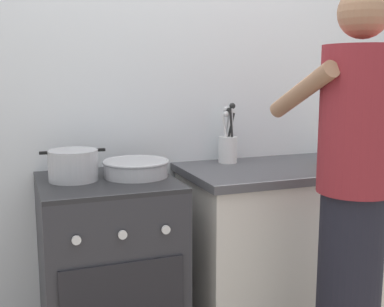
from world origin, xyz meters
name	(u,v)px	position (x,y,z in m)	size (l,w,h in m)	color
back_wall	(193,96)	(0.20, 0.50, 1.25)	(3.20, 0.10, 2.50)	silver
countertop	(278,249)	(0.55, 0.15, 0.45)	(1.00, 0.60, 0.90)	silver
stove_range	(109,274)	(-0.35, 0.15, 0.45)	(0.60, 0.62, 0.90)	#2D2D33
pot	(73,165)	(-0.49, 0.18, 0.97)	(0.29, 0.22, 0.14)	#B2B2B7
mixing_bowl	(136,167)	(-0.21, 0.16, 0.94)	(0.31, 0.31, 0.08)	#B7B7BC
utensil_crock	(228,144)	(0.34, 0.34, 1.00)	(0.10, 0.10, 0.32)	silver
oil_bottle	(326,148)	(0.77, 0.08, 0.99)	(0.06, 0.06, 0.22)	gold
person	(353,201)	(0.54, -0.43, 0.86)	(0.41, 0.50, 1.70)	black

